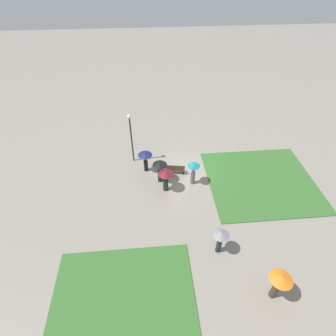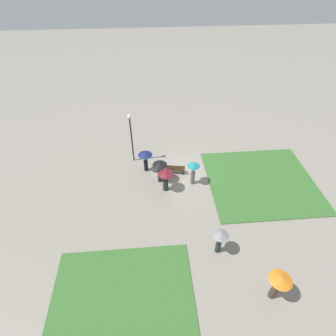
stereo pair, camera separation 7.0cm
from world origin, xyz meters
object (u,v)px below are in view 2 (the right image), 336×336
at_px(crowd_person_black, 160,167).
at_px(lone_walker_far_path, 279,283).
at_px(park_bench, 175,169).
at_px(lone_walker_mid_plaza, 220,238).
at_px(lamp_post, 131,132).
at_px(crowd_person_navy, 145,157).
at_px(crowd_person_maroon, 165,177).
at_px(crowd_person_teal, 193,171).

distance_m(crowd_person_black, lone_walker_far_path, 10.43).
bearing_deg(park_bench, lone_walker_mid_plaza, 114.34).
bearing_deg(lamp_post, park_bench, 149.43).
height_order(crowd_person_navy, lone_walker_mid_plaza, lone_walker_mid_plaza).
bearing_deg(park_bench, lamp_post, -20.70).
xyz_separation_m(crowd_person_maroon, lone_walker_mid_plaza, (-2.67, 5.30, 0.03)).
height_order(park_bench, crowd_person_teal, crowd_person_teal).
bearing_deg(crowd_person_black, crowd_person_navy, 96.26).
distance_m(park_bench, crowd_person_black, 1.68).
bearing_deg(lone_walker_far_path, lamp_post, 56.26).
xyz_separation_m(crowd_person_maroon, crowd_person_black, (0.34, -0.94, 0.11)).
height_order(lamp_post, lone_walker_mid_plaza, lamp_post).
relative_size(crowd_person_navy, crowd_person_black, 0.95).
relative_size(park_bench, crowd_person_teal, 0.84).
relative_size(crowd_person_navy, crowd_person_maroon, 1.00).
xyz_separation_m(crowd_person_black, lone_walker_far_path, (-5.22, 9.03, 0.09)).
relative_size(crowd_person_maroon, crowd_person_black, 0.96).
height_order(park_bench, crowd_person_black, crowd_person_black).
distance_m(park_bench, crowd_person_maroon, 2.05).
bearing_deg(crowd_person_teal, lamp_post, -96.20).
distance_m(crowd_person_black, crowd_person_teal, 2.45).
xyz_separation_m(park_bench, crowd_person_maroon, (0.87, 1.68, 0.79)).
relative_size(crowd_person_maroon, lone_walker_mid_plaza, 1.00).
bearing_deg(lone_walker_far_path, crowd_person_navy, 55.59).
relative_size(crowd_person_maroon, crowd_person_teal, 0.95).
distance_m(crowd_person_black, lone_walker_mid_plaza, 6.93).
relative_size(park_bench, lone_walker_mid_plaza, 0.87).
bearing_deg(crowd_person_maroon, lone_walker_mid_plaza, -172.66).
relative_size(park_bench, crowd_person_maroon, 0.88).
bearing_deg(lamp_post, lone_walker_mid_plaza, 119.55).
distance_m(crowd_person_navy, crowd_person_black, 1.68).
height_order(lone_walker_far_path, lone_walker_mid_plaza, lone_walker_far_path).
relative_size(lamp_post, lone_walker_far_path, 2.17).
bearing_deg(crowd_person_teal, lone_walker_far_path, 46.78).
bearing_deg(crowd_person_black, lamp_post, 95.52).
bearing_deg(crowd_person_teal, crowd_person_maroon, -47.68).
xyz_separation_m(crowd_person_navy, crowd_person_black, (-1.04, 1.32, 0.01)).
bearing_deg(crowd_person_navy, crowd_person_teal, -152.77).
xyz_separation_m(lamp_post, crowd_person_teal, (-4.44, 3.09, -1.52)).
bearing_deg(crowd_person_teal, crowd_person_navy, -88.35).
distance_m(crowd_person_maroon, crowd_person_teal, 2.13).
xyz_separation_m(crowd_person_navy, crowd_person_maroon, (-1.38, 2.26, -0.10)).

